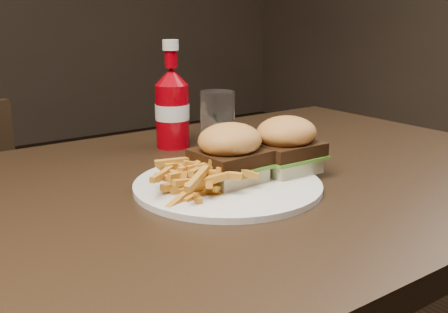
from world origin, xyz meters
TOP-DOWN VIEW (x-y plane):
  - dining_table at (0.00, 0.00)m, footprint 1.20×0.80m
  - plate at (-0.05, -0.05)m, footprint 0.30×0.30m
  - sandwich_half_a at (-0.04, -0.04)m, footprint 0.10×0.09m
  - sandwich_half_b at (0.07, -0.05)m, footprint 0.10×0.09m
  - fries_pile at (-0.10, -0.05)m, footprint 0.16×0.16m
  - ketchup_bottle at (0.02, 0.23)m, footprint 0.07×0.07m
  - tumbler at (0.10, 0.20)m, footprint 0.09×0.09m

SIDE VIEW (x-z plane):
  - dining_table at x=0.00m, z-range 0.71..0.75m
  - plate at x=-0.05m, z-range 0.75..0.76m
  - sandwich_half_a at x=-0.04m, z-range 0.76..0.78m
  - sandwich_half_b at x=0.07m, z-range 0.76..0.78m
  - fries_pile at x=-0.10m, z-range 0.76..0.81m
  - tumbler at x=0.10m, z-range 0.75..0.86m
  - ketchup_bottle at x=0.02m, z-range 0.74..0.88m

